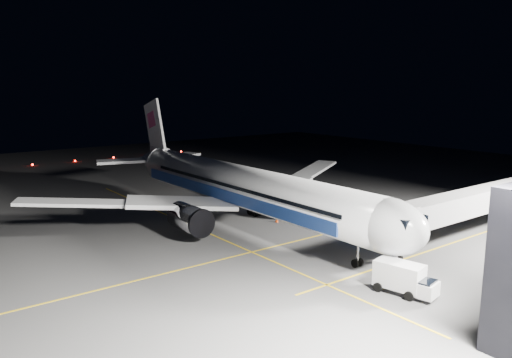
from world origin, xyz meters
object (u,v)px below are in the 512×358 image
Objects in this scene: jet_bridge at (468,203)px; baggage_tug at (260,195)px; service_truck at (405,278)px; safety_cone_a at (285,200)px; airliner at (238,186)px; safety_cone_b at (277,220)px; safety_cone_c at (320,210)px.

jet_bridge reaches higher than baggage_tug.
service_truck is 37.49m from safety_cone_a.
baggage_tug is at bearing 129.99° from airliner.
airliner is 14.94m from baggage_tug.
baggage_tug is at bearing -149.21° from safety_cone_a.
service_truck reaches higher than safety_cone_b.
airliner is 29.31m from jet_bridge.
airliner reaches higher than service_truck.
jet_bridge is 5.82× the size of service_truck.
airliner is 10.40× the size of service_truck.
safety_cone_a is at bearing 134.25° from safety_cone_b.
safety_cone_b is (12.18, -6.55, -0.49)m from baggage_tug.
airliner reaches higher than safety_cone_c.
safety_cone_b is at bearing 55.83° from airliner.
safety_cone_b is at bearing 154.88° from service_truck.
safety_cone_c is at bearing 18.22° from baggage_tug.
jet_bridge reaches higher than safety_cone_c.
safety_cone_c is (2.59, 13.24, -4.88)m from airliner.
jet_bridge is at bearing 38.04° from airliner.
safety_cone_c is (8.12, 0.10, -0.02)m from safety_cone_a.
jet_bridge reaches higher than safety_cone_b.
airliner is 7.18m from safety_cone_b.
service_truck is 10.29× the size of safety_cone_c.
jet_bridge is at bearing 9.76° from safety_cone_a.
baggage_tug is (-32.27, -7.10, -3.75)m from jet_bridge.
airliner reaches higher than jet_bridge.
baggage_tug reaches higher than safety_cone_a.
safety_cone_a is 8.12m from safety_cone_c.
safety_cone_b is 8.84m from safety_cone_c.
safety_cone_a is (-34.32, 15.03, -1.22)m from service_truck.
airliner is 15.06m from safety_cone_a.
safety_cone_b is at bearing -145.80° from jet_bridge.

